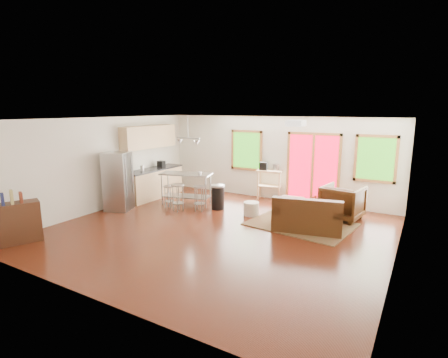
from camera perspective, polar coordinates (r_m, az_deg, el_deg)
The scene contains 29 objects.
floor at distance 8.32m, azimuth -1.05°, elevation -8.56°, with size 7.50×7.00×0.02m, color #37140A.
ceiling at distance 7.82m, azimuth -1.13°, elevation 9.80°, with size 7.50×7.00×0.02m, color white.
back_wall at distance 11.07m, azimuth 8.43°, elevation 3.36°, with size 7.50×0.02×2.60m, color silver.
left_wall at distance 10.40m, azimuth -19.08°, elevation 2.33°, with size 0.02×7.00×2.60m, color silver.
right_wall at distance 6.85m, azimuth 26.89°, elevation -2.76°, with size 0.02×7.00×2.60m, color silver.
front_wall at distance 5.38m, azimuth -21.06°, elevation -5.93°, with size 7.50×0.02×2.60m, color silver.
window_left at distance 11.41m, azimuth 3.69°, elevation 4.71°, with size 1.10×0.05×1.30m.
french_doors at distance 10.67m, azimuth 14.28°, elevation 1.74°, with size 1.60×0.05×2.10m.
window_right at distance 10.28m, azimuth 23.52°, elevation 3.04°, with size 1.10×0.05×1.30m.
rug at distance 8.96m, azimuth 12.42°, elevation -7.20°, with size 2.38×1.83×0.02m, color #435D34.
loveseat at distance 8.48m, azimuth 13.45°, elevation -6.04°, with size 1.72×1.20×0.84m.
coffee_table at distance 9.11m, azimuth 13.93°, elevation -5.02°, with size 0.97×0.68×0.35m.
armchair at distance 9.56m, azimuth 18.79°, elevation -3.37°, with size 0.95×0.89×0.98m, color #321C0B.
ottoman at distance 9.82m, azimuth 10.83°, elevation -4.29°, with size 0.62×0.62×0.41m, color #321C0B.
pouf at distance 9.47m, azimuth 4.47°, elevation -4.86°, with size 0.42×0.42×0.36m, color beige.
vase at distance 9.02m, azimuth 14.55°, elevation -3.84°, with size 0.22×0.23×0.31m.
book at distance 9.12m, azimuth 15.82°, elevation -3.51°, with size 0.22×0.03×0.30m, color maroon.
cabinets at distance 11.44m, azimuth -11.62°, elevation 1.62°, with size 0.64×2.24×2.30m.
refrigerator at distance 10.26m, azimuth -16.86°, elevation -0.35°, with size 0.84×0.83×1.65m.
island at distance 10.46m, azimuth -6.21°, elevation -0.65°, with size 1.61×0.98×0.95m.
cup at distance 10.05m, azimuth -4.02°, elevation 1.00°, with size 0.13×0.10×0.13m, color white.
bar_stool_a at distance 10.20m, azimuth -8.97°, elevation -2.00°, with size 0.37×0.37×0.65m.
bar_stool_b at distance 9.80m, azimuth -7.55°, elevation -1.99°, with size 0.45×0.45×0.77m.
bar_stool_c at distance 9.74m, azimuth -4.07°, elevation -2.19°, with size 0.44×0.44×0.73m.
trash_can at distance 9.97m, azimuth -1.02°, elevation -2.94°, with size 0.44×0.44×0.71m.
kitchen_cart at distance 11.05m, azimuth 7.33°, elevation 0.80°, with size 0.88×0.68×1.18m.
bookshelf at distance 8.70m, azimuth -31.03°, elevation -6.09°, with size 0.75×1.06×1.17m.
ceiling_flush at distance 7.68m, azimuth 11.65°, elevation 8.94°, with size 0.35×0.35×0.12m, color white.
pendant_light at distance 10.16m, azimuth -5.88°, elevation 6.10°, with size 0.80×0.18×0.79m.
Camera 1 is at (4.07, -6.67, 2.84)m, focal length 28.00 mm.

